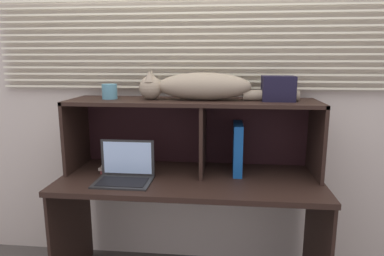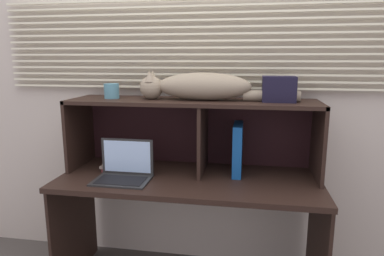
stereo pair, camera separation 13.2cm
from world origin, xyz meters
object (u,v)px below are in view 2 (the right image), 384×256
storage_box (279,89)px  cat (200,87)px  binder_upright (238,149)px  book_stack (122,163)px  small_basket (112,91)px  laptop (124,171)px

storage_box → cat: bearing=180.0°
cat → storage_box: size_ratio=5.08×
binder_upright → book_stack: 0.74m
cat → binder_upright: 0.43m
cat → small_basket: 0.55m
book_stack → binder_upright: bearing=0.1°
laptop → binder_upright: binder_upright is taller
book_stack → small_basket: size_ratio=2.73×
book_stack → storage_box: (0.95, 0.00, 0.48)m
laptop → small_basket: (-0.14, 0.21, 0.43)m
laptop → storage_box: size_ratio=1.70×
book_stack → storage_box: 1.06m
small_basket → binder_upright: bearing=0.0°
laptop → small_basket: 0.50m
cat → storage_box: cat is taller
cat → small_basket: size_ratio=10.30×
cat → laptop: size_ratio=2.98×
book_stack → small_basket: 0.46m
book_stack → small_basket: bearing=179.2°
laptop → book_stack: bearing=113.8°
cat → binder_upright: bearing=0.0°
laptop → book_stack: 0.23m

